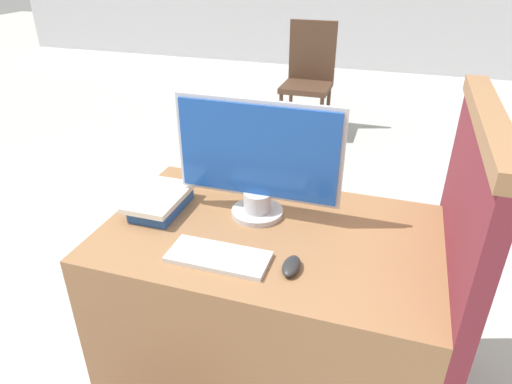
{
  "coord_description": "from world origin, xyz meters",
  "views": [
    {
      "loc": [
        0.36,
        -0.89,
        1.62
      ],
      "look_at": [
        -0.04,
        0.33,
        0.93
      ],
      "focal_mm": 32.0,
      "sensor_mm": 36.0,
      "label": 1
    }
  ],
  "objects_px": {
    "keyboard": "(219,257)",
    "far_chair": "(309,73)",
    "book_stack": "(161,202)",
    "mouse": "(291,266)",
    "monitor": "(258,160)"
  },
  "relations": [
    {
      "from": "monitor",
      "to": "mouse",
      "type": "relative_size",
      "value": 5.65
    },
    {
      "from": "monitor",
      "to": "far_chair",
      "type": "distance_m",
      "value": 2.96
    },
    {
      "from": "monitor",
      "to": "keyboard",
      "type": "relative_size",
      "value": 1.83
    },
    {
      "from": "monitor",
      "to": "keyboard",
      "type": "xyz_separation_m",
      "value": [
        -0.03,
        -0.29,
        -0.21
      ]
    },
    {
      "from": "book_stack",
      "to": "mouse",
      "type": "bearing_deg",
      "value": -20.26
    },
    {
      "from": "monitor",
      "to": "book_stack",
      "type": "distance_m",
      "value": 0.4
    },
    {
      "from": "monitor",
      "to": "keyboard",
      "type": "distance_m",
      "value": 0.36
    },
    {
      "from": "keyboard",
      "to": "book_stack",
      "type": "xyz_separation_m",
      "value": [
        -0.31,
        0.22,
        0.03
      ]
    },
    {
      "from": "mouse",
      "to": "far_chair",
      "type": "bearing_deg",
      "value": 100.87
    },
    {
      "from": "keyboard",
      "to": "monitor",
      "type": "bearing_deg",
      "value": 83.44
    },
    {
      "from": "keyboard",
      "to": "book_stack",
      "type": "relative_size",
      "value": 1.18
    },
    {
      "from": "keyboard",
      "to": "book_stack",
      "type": "bearing_deg",
      "value": 145.53
    },
    {
      "from": "keyboard",
      "to": "far_chair",
      "type": "xyz_separation_m",
      "value": [
        -0.38,
        3.19,
        -0.21
      ]
    },
    {
      "from": "book_stack",
      "to": "far_chair",
      "type": "bearing_deg",
      "value": 91.29
    },
    {
      "from": "mouse",
      "to": "book_stack",
      "type": "height_order",
      "value": "book_stack"
    }
  ]
}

